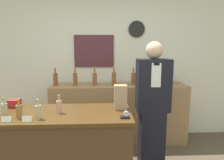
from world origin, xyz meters
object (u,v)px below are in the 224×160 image
at_px(potted_plant, 165,73).
at_px(paper_bag, 120,97).
at_px(shopkeeper, 152,106).
at_px(tape_dispenser, 125,116).

height_order(potted_plant, paper_bag, potted_plant).
distance_m(shopkeeper, paper_bag, 0.65).
xyz_separation_m(shopkeeper, tape_dispenser, (-0.45, -0.68, 0.12)).
bearing_deg(shopkeeper, paper_bag, -140.32).
distance_m(potted_plant, tape_dispenser, 1.67).
bearing_deg(tape_dispenser, shopkeeper, 56.95).
height_order(paper_bag, tape_dispenser, paper_bag).
bearing_deg(potted_plant, paper_bag, -127.23).
height_order(shopkeeper, paper_bag, shopkeeper).
bearing_deg(paper_bag, potted_plant, 52.77).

